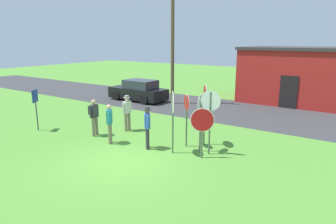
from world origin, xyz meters
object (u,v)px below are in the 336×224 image
(stop_sign_leaning_left, at_px, (173,111))
(info_panel_leftmost, at_px, (36,103))
(person_near_signs, at_px, (110,122))
(stop_sign_low_front, at_px, (205,103))
(parked_car_on_street, at_px, (139,91))
(stop_sign_rear_left, at_px, (210,111))
(utility_pole, at_px, (173,37))
(stop_sign_leaning_right, at_px, (202,124))
(person_on_left, at_px, (94,115))
(person_holding_notes, at_px, (127,111))
(stop_sign_far_back, at_px, (200,113))
(stop_sign_nearest, at_px, (187,112))
(person_in_blue, at_px, (147,125))

(stop_sign_leaning_left, height_order, info_panel_leftmost, stop_sign_leaning_left)
(person_near_signs, bearing_deg, stop_sign_low_front, 32.12)
(parked_car_on_street, distance_m, stop_sign_rear_left, 11.37)
(utility_pole, bearing_deg, parked_car_on_street, -168.42)
(stop_sign_leaning_left, relative_size, info_panel_leftmost, 1.23)
(stop_sign_leaning_right, relative_size, person_on_left, 1.13)
(stop_sign_leaning_left, relative_size, person_holding_notes, 1.41)
(parked_car_on_street, relative_size, stop_sign_far_back, 1.90)
(stop_sign_leaning_left, xyz_separation_m, person_on_left, (-4.19, -0.17, -0.71))
(stop_sign_leaning_right, xyz_separation_m, info_panel_leftmost, (-8.30, -1.34, 0.09))
(stop_sign_far_back, bearing_deg, stop_sign_leaning_left, -135.14)
(utility_pole, distance_m, person_near_signs, 9.53)
(parked_car_on_street, bearing_deg, person_near_signs, -57.77)
(parked_car_on_street, bearing_deg, stop_sign_low_front, -34.90)
(stop_sign_nearest, height_order, info_panel_leftmost, stop_sign_nearest)
(utility_pole, bearing_deg, person_on_left, -82.39)
(stop_sign_leaning_right, distance_m, stop_sign_rear_left, 0.65)
(stop_sign_leaning_right, relative_size, stop_sign_low_front, 0.74)
(parked_car_on_street, xyz_separation_m, stop_sign_nearest, (7.91, -6.49, 0.79))
(stop_sign_low_front, bearing_deg, person_in_blue, -133.64)
(stop_sign_leaning_left, height_order, stop_sign_far_back, stop_sign_leaning_left)
(stop_sign_leaning_left, bearing_deg, person_on_left, -177.71)
(person_in_blue, bearing_deg, person_near_signs, -167.43)
(utility_pole, xyz_separation_m, stop_sign_far_back, (6.05, -7.20, -2.95))
(stop_sign_rear_left, bearing_deg, parked_car_on_street, 143.42)
(utility_pole, distance_m, info_panel_leftmost, 9.80)
(person_in_blue, bearing_deg, stop_sign_nearest, 43.36)
(person_on_left, bearing_deg, stop_sign_leaning_left, 2.29)
(person_on_left, bearing_deg, stop_sign_nearest, 14.74)
(info_panel_leftmost, bearing_deg, person_on_left, 18.26)
(stop_sign_leaning_left, relative_size, stop_sign_rear_left, 0.98)
(stop_sign_rear_left, relative_size, person_near_signs, 1.47)
(stop_sign_far_back, height_order, stop_sign_low_front, stop_sign_low_front)
(stop_sign_nearest, relative_size, info_panel_leftmost, 1.10)
(stop_sign_nearest, height_order, stop_sign_leaning_left, stop_sign_leaning_left)
(stop_sign_nearest, height_order, person_on_left, stop_sign_nearest)
(stop_sign_leaning_left, distance_m, person_on_left, 4.26)
(stop_sign_rear_left, bearing_deg, stop_sign_leaning_right, -97.47)
(stop_sign_rear_left, height_order, info_panel_leftmost, stop_sign_rear_left)
(stop_sign_leaning_left, distance_m, person_near_signs, 2.98)
(utility_pole, relative_size, info_panel_leftmost, 4.31)
(stop_sign_low_front, relative_size, info_panel_leftmost, 1.28)
(stop_sign_rear_left, bearing_deg, info_panel_leftmost, -167.64)
(info_panel_leftmost, bearing_deg, utility_pole, 78.47)
(person_in_blue, bearing_deg, info_panel_leftmost, -170.70)
(stop_sign_leaning_right, relative_size, stop_sign_rear_left, 0.77)
(stop_sign_leaning_left, bearing_deg, stop_sign_rear_left, 29.53)
(stop_sign_far_back, height_order, person_holding_notes, stop_sign_far_back)
(stop_sign_nearest, relative_size, stop_sign_rear_left, 0.88)
(stop_sign_leaning_right, distance_m, person_in_blue, 2.33)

